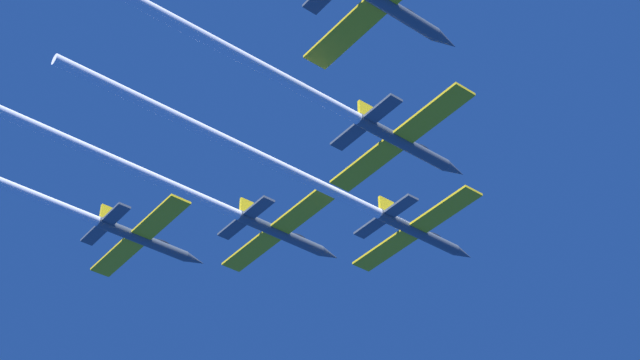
{
  "coord_description": "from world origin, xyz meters",
  "views": [
    {
      "loc": [
        56.15,
        -55.44,
        -55.94
      ],
      "look_at": [
        -0.12,
        -11.68,
        0.02
      ],
      "focal_mm": 55.32,
      "sensor_mm": 36.0,
      "label": 1
    }
  ],
  "objects": [
    {
      "name": "jet_lead",
      "position": [
        -0.32,
        -11.42,
        -0.42
      ],
      "size": [
        16.46,
        46.06,
        2.73
      ],
      "color": "#4C5660"
    },
    {
      "name": "jet_left_wing",
      "position": [
        -9.69,
        -21.97,
        0.39
      ],
      "size": [
        16.46,
        47.62,
        2.73
      ],
      "color": "#4C5660"
    },
    {
      "name": "jet_right_wing",
      "position": [
        9.2,
        -23.77,
        -0.74
      ],
      "size": [
        16.46,
        50.3,
        2.73
      ],
      "color": "#4C5660"
    }
  ]
}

